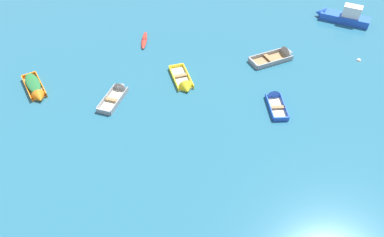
# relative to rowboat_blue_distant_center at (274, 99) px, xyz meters

# --- Properties ---
(rowboat_blue_distant_center) EXTENTS (1.49, 3.49, 1.16)m
(rowboat_blue_distant_center) POSITION_rel_rowboat_blue_distant_center_xyz_m (0.00, 0.00, 0.00)
(rowboat_blue_distant_center) COLOR beige
(rowboat_blue_distant_center) RESTS_ON ground_plane
(rowboat_grey_far_left) EXTENTS (4.80, 2.83, 1.50)m
(rowboat_grey_far_left) POSITION_rel_rowboat_blue_distant_center_xyz_m (2.62, 6.09, 0.03)
(rowboat_grey_far_left) COLOR #99754C
(rowboat_grey_far_left) RESTS_ON ground_plane
(kayak_red_foreground_center) EXTENTS (0.88, 3.25, 0.31)m
(kayak_red_foreground_center) POSITION_rel_rowboat_blue_distant_center_xyz_m (-10.33, 10.66, -0.04)
(kayak_red_foreground_center) COLOR red
(kayak_red_foreground_center) RESTS_ON ground_plane
(rowboat_orange_back_row_center) EXTENTS (2.78, 4.21, 1.15)m
(rowboat_orange_back_row_center) POSITION_rel_rowboat_blue_distant_center_xyz_m (-19.66, 3.73, 0.17)
(rowboat_orange_back_row_center) COLOR #99754C
(rowboat_orange_back_row_center) RESTS_ON ground_plane
(motor_launch_blue_back_row_right) EXTENTS (5.54, 4.41, 2.15)m
(motor_launch_blue_back_row_right) POSITION_rel_rowboat_blue_distant_center_xyz_m (11.34, 12.11, 0.44)
(motor_launch_blue_back_row_right) COLOR blue
(motor_launch_blue_back_row_right) RESTS_ON ground_plane
(rowboat_yellow_near_camera) EXTENTS (1.95, 4.09, 1.28)m
(rowboat_yellow_near_camera) POSITION_rel_rowboat_blue_distant_center_xyz_m (-7.11, 2.90, -0.01)
(rowboat_yellow_near_camera) COLOR beige
(rowboat_yellow_near_camera) RESTS_ON ground_plane
(rowboat_grey_outer_right) EXTENTS (2.69, 3.93, 1.18)m
(rowboat_grey_outer_right) POSITION_rel_rowboat_blue_distant_center_xyz_m (-12.75, 2.62, 0.01)
(rowboat_grey_outer_right) COLOR beige
(rowboat_grey_outer_right) RESTS_ON ground_plane
(mooring_buoy_midfield) EXTENTS (0.41, 0.41, 0.41)m
(mooring_buoy_midfield) POSITION_rel_rowboat_blue_distant_center_xyz_m (9.71, 4.61, -0.18)
(mooring_buoy_midfield) COLOR silver
(mooring_buoy_midfield) RESTS_ON ground_plane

